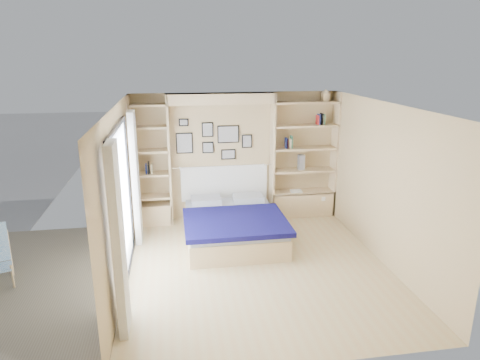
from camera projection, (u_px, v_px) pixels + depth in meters
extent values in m
plane|color=tan|center=(257.00, 267.00, 6.69)|extent=(4.50, 4.50, 0.00)
plane|color=tan|center=(236.00, 156.00, 8.46)|extent=(4.00, 0.00, 4.00)
plane|color=tan|center=(304.00, 260.00, 4.20)|extent=(4.00, 0.00, 4.00)
plane|color=tan|center=(119.00, 197.00, 6.03)|extent=(0.00, 4.50, 4.50)
plane|color=tan|center=(384.00, 184.00, 6.63)|extent=(0.00, 4.50, 4.50)
plane|color=white|center=(259.00, 106.00, 5.98)|extent=(4.50, 4.50, 0.00)
cube|color=#DBC088|center=(169.00, 161.00, 8.10)|extent=(0.04, 0.35, 2.50)
cube|color=#DBC088|center=(272.00, 157.00, 8.40)|extent=(0.04, 0.35, 2.50)
cube|color=#DBC088|center=(221.00, 99.00, 7.93)|extent=(2.00, 0.35, 0.20)
cube|color=#DBC088|center=(334.00, 155.00, 8.60)|extent=(0.04, 0.35, 2.50)
cube|color=#DBC088|center=(133.00, 162.00, 8.00)|extent=(0.04, 0.35, 2.50)
cube|color=#DBC088|center=(302.00, 203.00, 8.78)|extent=(1.30, 0.35, 0.50)
cube|color=#DBC088|center=(154.00, 214.00, 8.34)|extent=(0.70, 0.35, 0.40)
cube|color=black|center=(116.00, 129.00, 5.76)|extent=(0.04, 2.08, 0.06)
cube|color=black|center=(128.00, 275.00, 6.38)|extent=(0.04, 2.08, 0.06)
cube|color=black|center=(114.00, 236.00, 5.11)|extent=(0.04, 0.06, 2.20)
cube|color=black|center=(129.00, 186.00, 7.04)|extent=(0.04, 0.06, 2.20)
cube|color=silver|center=(122.00, 206.00, 6.07)|extent=(0.01, 2.00, 2.20)
cube|color=white|center=(118.00, 242.00, 4.84)|extent=(0.10, 0.45, 2.30)
cube|color=white|center=(135.00, 178.00, 7.31)|extent=(0.10, 0.45, 2.30)
cube|color=#DBC088|center=(302.00, 192.00, 8.71)|extent=(1.30, 0.35, 0.04)
cube|color=#DBC088|center=(303.00, 170.00, 8.59)|extent=(1.30, 0.35, 0.04)
cube|color=#DBC088|center=(304.00, 148.00, 8.46)|extent=(1.30, 0.35, 0.04)
cube|color=#DBC088|center=(305.00, 126.00, 8.33)|extent=(1.30, 0.35, 0.04)
cube|color=#DBC088|center=(306.00, 102.00, 8.20)|extent=(1.30, 0.35, 0.04)
cube|color=#DBC088|center=(153.00, 197.00, 8.25)|extent=(0.70, 0.35, 0.04)
cube|color=#DBC088|center=(151.00, 174.00, 8.12)|extent=(0.70, 0.35, 0.04)
cube|color=#DBC088|center=(150.00, 151.00, 7.99)|extent=(0.70, 0.35, 0.04)
cube|color=#DBC088|center=(149.00, 127.00, 7.86)|extent=(0.70, 0.35, 0.04)
cube|color=#DBC088|center=(147.00, 105.00, 7.75)|extent=(0.70, 0.35, 0.04)
cube|color=#DBC088|center=(233.00, 230.00, 7.62)|extent=(1.62, 2.03, 0.36)
cube|color=#A4A9B3|center=(233.00, 218.00, 7.55)|extent=(1.58, 1.99, 0.10)
cube|color=#0F0C49|center=(235.00, 222.00, 7.20)|extent=(1.72, 1.42, 0.08)
cube|color=#A4A9B3|center=(206.00, 200.00, 8.14)|extent=(0.56, 0.41, 0.12)
cube|color=#A4A9B3|center=(248.00, 198.00, 8.26)|extent=(0.56, 0.41, 0.12)
cube|color=white|center=(224.00, 183.00, 8.55)|extent=(1.72, 0.04, 0.70)
cube|color=black|center=(184.00, 143.00, 8.20)|extent=(0.32, 0.02, 0.40)
cube|color=gray|center=(184.00, 143.00, 8.19)|extent=(0.28, 0.01, 0.36)
cube|color=black|center=(208.00, 130.00, 8.20)|extent=(0.22, 0.02, 0.28)
cube|color=gray|center=(208.00, 130.00, 8.19)|extent=(0.18, 0.01, 0.24)
cube|color=black|center=(208.00, 147.00, 8.30)|extent=(0.22, 0.02, 0.22)
cube|color=gray|center=(208.00, 148.00, 8.29)|extent=(0.18, 0.01, 0.18)
cube|color=black|center=(228.00, 134.00, 8.29)|extent=(0.42, 0.02, 0.34)
cube|color=gray|center=(228.00, 134.00, 8.28)|extent=(0.38, 0.01, 0.30)
cube|color=black|center=(228.00, 154.00, 8.40)|extent=(0.28, 0.02, 0.20)
cube|color=gray|center=(228.00, 154.00, 8.39)|extent=(0.24, 0.01, 0.16)
cube|color=black|center=(247.00, 141.00, 8.39)|extent=(0.20, 0.02, 0.26)
cube|color=gray|center=(247.00, 141.00, 8.38)|extent=(0.16, 0.01, 0.22)
cube|color=black|center=(184.00, 122.00, 8.09)|extent=(0.18, 0.02, 0.14)
cube|color=gray|center=(184.00, 122.00, 8.08)|extent=(0.14, 0.01, 0.10)
cylinder|color=silver|center=(177.00, 168.00, 8.09)|extent=(0.20, 0.02, 0.02)
cone|color=white|center=(183.00, 169.00, 8.11)|extent=(0.13, 0.12, 0.15)
cylinder|color=silver|center=(266.00, 165.00, 8.35)|extent=(0.20, 0.02, 0.02)
cone|color=white|center=(261.00, 166.00, 8.34)|extent=(0.13, 0.12, 0.15)
cube|color=#A62C32|center=(287.00, 143.00, 8.36)|extent=(0.02, 0.15, 0.20)
cube|color=navy|center=(286.00, 143.00, 8.36)|extent=(0.03, 0.15, 0.20)
cube|color=#BFB28C|center=(290.00, 143.00, 8.38)|extent=(0.04, 0.15, 0.18)
cube|color=#2D6142|center=(291.00, 142.00, 8.37)|extent=(0.03, 0.15, 0.24)
cube|color=#A51E1E|center=(317.00, 120.00, 8.33)|extent=(0.02, 0.15, 0.18)
cube|color=navy|center=(319.00, 119.00, 8.33)|extent=(0.03, 0.15, 0.20)
cube|color=black|center=(321.00, 119.00, 8.34)|extent=(0.03, 0.15, 0.22)
cube|color=#BFB28C|center=(322.00, 120.00, 8.34)|extent=(0.04, 0.15, 0.18)
cube|color=#26593F|center=(323.00, 119.00, 8.35)|extent=(0.03, 0.15, 0.20)
cube|color=navy|center=(146.00, 169.00, 8.07)|extent=(0.02, 0.15, 0.18)
cube|color=black|center=(149.00, 168.00, 8.07)|extent=(0.03, 0.15, 0.23)
cube|color=#BFB28C|center=(152.00, 168.00, 8.08)|extent=(0.03, 0.15, 0.20)
cube|color=#DBC088|center=(325.00, 97.00, 8.23)|extent=(0.13, 0.13, 0.15)
cone|color=#DBC088|center=(326.00, 91.00, 8.20)|extent=(0.20, 0.20, 0.08)
cube|color=slate|center=(301.00, 162.00, 8.52)|extent=(0.12, 0.12, 0.30)
cube|color=white|center=(296.00, 191.00, 8.63)|extent=(0.22, 0.16, 0.03)
cube|color=#6F6452|center=(12.00, 285.00, 6.14)|extent=(3.20, 4.00, 0.05)
cylinder|color=tan|center=(13.00, 277.00, 5.95)|extent=(0.07, 0.14, 0.41)
cylinder|color=tan|center=(10.00, 254.00, 6.41)|extent=(0.14, 0.33, 0.67)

